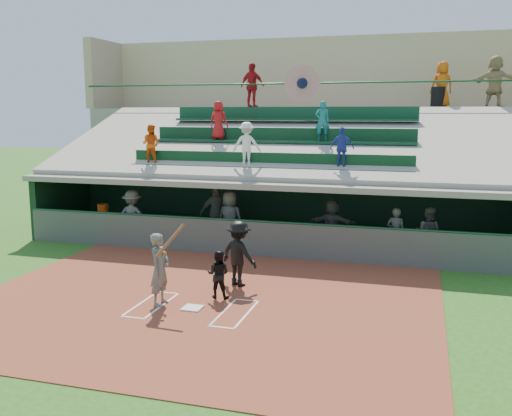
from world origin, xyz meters
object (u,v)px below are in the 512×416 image
(home_plate, at_px, (192,308))
(catcher, at_px, (218,274))
(water_cooler, at_px, (103,209))
(trash_bin, at_px, (438,97))
(batter_at_plate, at_px, (160,269))
(white_table, at_px, (105,225))

(home_plate, distance_m, catcher, 1.11)
(water_cooler, distance_m, trash_bin, 13.82)
(trash_bin, bearing_deg, home_plate, -112.45)
(batter_at_plate, xyz_separation_m, catcher, (1.11, 0.86, -0.28))
(water_cooler, bearing_deg, home_plate, -45.93)
(water_cooler, bearing_deg, white_table, 24.28)
(batter_at_plate, xyz_separation_m, white_table, (-5.12, 6.15, -0.45))
(white_table, bearing_deg, trash_bin, 7.17)
(home_plate, bearing_deg, trash_bin, 67.55)
(home_plate, relative_size, catcher, 0.37)
(batter_at_plate, bearing_deg, white_table, 129.77)
(home_plate, bearing_deg, white_table, 133.70)
(trash_bin, bearing_deg, water_cooler, -149.03)
(catcher, relative_size, white_table, 1.31)
(batter_at_plate, xyz_separation_m, trash_bin, (6.17, 12.93, 4.14))
(home_plate, xyz_separation_m, white_table, (-5.92, 6.20, 0.39))
(batter_at_plate, height_order, catcher, batter_at_plate)
(catcher, distance_m, trash_bin, 13.81)
(white_table, bearing_deg, water_cooler, -179.55)
(batter_at_plate, xyz_separation_m, water_cooler, (-5.17, 6.12, 0.13))
(home_plate, relative_size, batter_at_plate, 0.22)
(batter_at_plate, bearing_deg, home_plate, -3.64)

